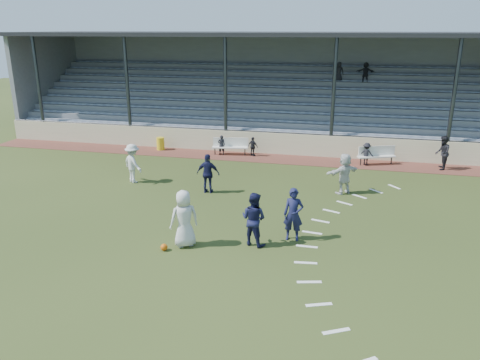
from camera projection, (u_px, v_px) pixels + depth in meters
name	position (u px, v px, depth m)	size (l,w,h in m)	color
ground	(223.00, 238.00, 15.98)	(90.00, 90.00, 0.00)	#303D19
cinder_track	(273.00, 159.00, 25.69)	(34.00, 2.00, 0.02)	brown
retaining_wall	(277.00, 144.00, 26.48)	(34.00, 0.18, 1.20)	beige
bench_left	(230.00, 145.00, 26.34)	(2.04, 0.77, 0.95)	silver
bench_right	(377.00, 154.00, 24.47)	(2.01, 1.18, 0.95)	silver
trash_bin	(160.00, 144.00, 27.42)	(0.46, 0.46, 0.73)	yellow
football	(164.00, 247.00, 15.06)	(0.23, 0.23, 0.23)	#C6560B
player_white_lead	(184.00, 219.00, 15.15)	(0.93, 0.61, 1.91)	silver
player_navy_lead	(293.00, 214.00, 15.61)	(0.66, 0.44, 1.82)	#15183C
player_navy_mid	(254.00, 219.00, 15.26)	(0.88, 0.68, 1.81)	#15183C
player_white_wing	(133.00, 163.00, 21.52)	(1.17, 0.67, 1.81)	silver
player_navy_wing	(208.00, 174.00, 20.15)	(1.01, 0.42, 1.73)	#15183C
player_white_back	(344.00, 174.00, 20.06)	(1.65, 0.53, 1.78)	silver
official	(442.00, 153.00, 23.46)	(0.83, 0.65, 1.71)	black
sub_left_near	(221.00, 145.00, 26.31)	(0.41, 0.27, 1.11)	black
sub_left_far	(253.00, 147.00, 26.02)	(0.63, 0.26, 1.08)	black
sub_right	(366.00, 154.00, 24.37)	(0.75, 0.43, 1.16)	black
grandstand	(289.00, 103.00, 30.35)	(34.60, 9.00, 6.61)	gray
penalty_arc	(346.00, 250.00, 15.08)	(3.89, 14.63, 0.01)	white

